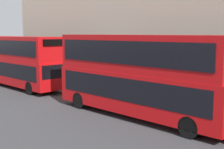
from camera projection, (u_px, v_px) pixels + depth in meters
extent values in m
cube|color=#B20C0F|center=(139.00, 91.00, 17.04)|extent=(2.55, 10.90, 2.15)
cube|color=#B20C0F|center=(140.00, 53.00, 16.76)|extent=(2.50, 10.68, 1.99)
cube|color=black|center=(139.00, 87.00, 17.00)|extent=(2.59, 10.03, 1.21)
cube|color=black|center=(140.00, 52.00, 16.75)|extent=(2.59, 10.03, 1.20)
cylinder|color=black|center=(189.00, 127.00, 13.65)|extent=(0.30, 1.00, 1.00)
cylinder|color=black|center=(214.00, 118.00, 15.21)|extent=(0.30, 1.00, 1.00)
cylinder|color=black|center=(80.00, 100.00, 19.11)|extent=(0.30, 1.00, 1.00)
cylinder|color=black|center=(106.00, 95.00, 20.67)|extent=(0.30, 1.00, 1.00)
cube|color=#B20C0F|center=(20.00, 71.00, 26.53)|extent=(2.55, 10.48, 2.04)
cube|color=#B20C0F|center=(19.00, 48.00, 26.27)|extent=(2.50, 10.27, 1.91)
cube|color=black|center=(20.00, 68.00, 26.50)|extent=(2.59, 9.65, 1.14)
cube|color=black|center=(19.00, 47.00, 26.25)|extent=(2.59, 9.65, 1.15)
cube|color=black|center=(55.00, 72.00, 22.78)|extent=(2.17, 0.06, 1.02)
cube|color=black|center=(54.00, 42.00, 22.50)|extent=(1.78, 0.06, 0.46)
cylinder|color=black|center=(30.00, 88.00, 23.28)|extent=(0.30, 1.00, 1.00)
cylinder|color=black|center=(56.00, 85.00, 24.84)|extent=(0.30, 1.00, 1.00)
cylinder|color=black|center=(13.00, 76.00, 30.00)|extent=(0.30, 1.00, 1.00)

